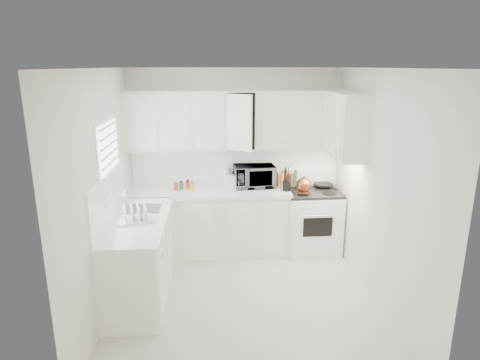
{
  "coord_description": "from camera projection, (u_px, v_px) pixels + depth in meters",
  "views": [
    {
      "loc": [
        -0.34,
        -4.27,
        2.62
      ],
      "look_at": [
        0.0,
        0.7,
        1.25
      ],
      "focal_mm": 31.14,
      "sensor_mm": 36.0,
      "label": 1
    }
  ],
  "objects": [
    {
      "name": "stove",
      "position": [
        312.0,
        213.0,
        5.98
      ],
      "size": [
        0.76,
        0.63,
        1.16
      ],
      "primitive_type": null,
      "rotation": [
        0.0,
        0.0,
        0.01
      ],
      "color": "white",
      "rests_on": "floor"
    },
    {
      "name": "floor",
      "position": [
        244.0,
        300.0,
        4.83
      ],
      "size": [
        3.2,
        3.2,
        0.0
      ],
      "primitive_type": "plane",
      "color": "silver",
      "rests_on": "ground"
    },
    {
      "name": "paper_towel",
      "position": [
        226.0,
        176.0,
        5.98
      ],
      "size": [
        0.12,
        0.12,
        0.27
      ],
      "primitive_type": "cylinder",
      "color": "white",
      "rests_on": "countertop_back"
    },
    {
      "name": "rice_cooker",
      "position": [
        233.0,
        179.0,
        5.89
      ],
      "size": [
        0.25,
        0.25,
        0.23
      ],
      "primitive_type": null,
      "rotation": [
        0.0,
        0.0,
        -0.08
      ],
      "color": "white",
      "rests_on": "countertop_back"
    },
    {
      "name": "spice_left_0",
      "position": [
        177.0,
        184.0,
        5.87
      ],
      "size": [
        0.06,
        0.06,
        0.13
      ],
      "primitive_type": "cylinder",
      "color": "brown",
      "rests_on": "countertop_back"
    },
    {
      "name": "spice_left_3",
      "position": [
        192.0,
        185.0,
        5.8
      ],
      "size": [
        0.06,
        0.06,
        0.13
      ],
      "primitive_type": "cylinder",
      "color": "gold",
      "rests_on": "countertop_back"
    },
    {
      "name": "countertop_back",
      "position": [
        209.0,
        192.0,
        5.8
      ],
      "size": [
        2.24,
        0.64,
        0.05
      ],
      "primitive_type": "cube",
      "color": "white",
      "rests_on": "lower_cabinets_back"
    },
    {
      "name": "sauce_right_1",
      "position": [
        281.0,
        180.0,
        5.94
      ],
      "size": [
        0.06,
        0.06,
        0.19
      ],
      "primitive_type": "cylinder",
      "color": "gold",
      "rests_on": "countertop_back"
    },
    {
      "name": "upper_cabinets_right",
      "position": [
        344.0,
        157.0,
        5.31
      ],
      "size": [
        0.33,
        0.9,
        0.8
      ],
      "primitive_type": null,
      "color": "white",
      "rests_on": "wall_right"
    },
    {
      "name": "utensil_crock",
      "position": [
        287.0,
        178.0,
        5.72
      ],
      "size": [
        0.12,
        0.12,
        0.36
      ],
      "primitive_type": null,
      "rotation": [
        0.0,
        0.0,
        -0.01
      ],
      "color": "black",
      "rests_on": "countertop_back"
    },
    {
      "name": "countertop_left",
      "position": [
        138.0,
        221.0,
        4.7
      ],
      "size": [
        0.64,
        1.62,
        0.05
      ],
      "primitive_type": "cube",
      "color": "white",
      "rests_on": "lower_cabinets_left"
    },
    {
      "name": "window_blinds",
      "position": [
        111.0,
        165.0,
        4.66
      ],
      "size": [
        0.06,
        0.96,
        1.06
      ],
      "primitive_type": null,
      "color": "white",
      "rests_on": "wall_left"
    },
    {
      "name": "sauce_right_2",
      "position": [
        284.0,
        179.0,
        6.0
      ],
      "size": [
        0.06,
        0.06,
        0.19
      ],
      "primitive_type": "cylinder",
      "color": "#4E2416",
      "rests_on": "countertop_back"
    },
    {
      "name": "lower_cabinets_back",
      "position": [
        210.0,
        223.0,
        5.94
      ],
      "size": [
        2.22,
        0.6,
        0.9
      ],
      "primitive_type": null,
      "color": "white",
      "rests_on": "floor"
    },
    {
      "name": "frying_pan",
      "position": [
        323.0,
        184.0,
        6.04
      ],
      "size": [
        0.43,
        0.55,
        0.04
      ],
      "primitive_type": null,
      "rotation": [
        0.0,
        0.0,
        0.36
      ],
      "color": "black",
      "rests_on": "stove"
    },
    {
      "name": "spice_left_1",
      "position": [
        181.0,
        185.0,
        5.79
      ],
      "size": [
        0.06,
        0.06,
        0.13
      ],
      "primitive_type": "cylinder",
      "color": "#257030",
      "rests_on": "countertop_back"
    },
    {
      "name": "tea_kettle",
      "position": [
        304.0,
        184.0,
        5.69
      ],
      "size": [
        0.29,
        0.26,
        0.24
      ],
      "primitive_type": null,
      "rotation": [
        0.0,
        0.0,
        0.14
      ],
      "color": "brown",
      "rests_on": "stove"
    },
    {
      "name": "ceiling",
      "position": [
        245.0,
        68.0,
        4.14
      ],
      "size": [
        3.2,
        3.2,
        0.0
      ],
      "primitive_type": "plane",
      "rotation": [
        3.14,
        0.0,
        0.0
      ],
      "color": "white",
      "rests_on": "ground"
    },
    {
      "name": "wall_left",
      "position": [
        103.0,
        196.0,
        4.39
      ],
      "size": [
        0.0,
        3.2,
        3.2
      ],
      "primitive_type": "plane",
      "rotation": [
        1.57,
        0.0,
        1.57
      ],
      "color": "white",
      "rests_on": "ground"
    },
    {
      "name": "microwave",
      "position": [
        254.0,
        174.0,
        5.91
      ],
      "size": [
        0.59,
        0.37,
        0.38
      ],
      "primitive_type": "imported",
      "rotation": [
        0.0,
        0.0,
        0.1
      ],
      "color": "gray",
      "rests_on": "countertop_back"
    },
    {
      "name": "sauce_right_5",
      "position": [
        296.0,
        180.0,
        5.96
      ],
      "size": [
        0.06,
        0.06,
        0.19
      ],
      "primitive_type": "cylinder",
      "color": "#257030",
      "rests_on": "countertop_back"
    },
    {
      "name": "sauce_right_3",
      "position": [
        289.0,
        180.0,
        5.95
      ],
      "size": [
        0.06,
        0.06,
        0.19
      ],
      "primitive_type": "cylinder",
      "color": "black",
      "rests_on": "countertop_back"
    },
    {
      "name": "lower_cabinets_left",
      "position": [
        140.0,
        260.0,
        4.82
      ],
      "size": [
        0.6,
        1.6,
        0.9
      ],
      "primitive_type": null,
      "color": "white",
      "rests_on": "floor"
    },
    {
      "name": "wall_back",
      "position": [
        236.0,
        160.0,
        6.02
      ],
      "size": [
        3.0,
        0.0,
        3.0
      ],
      "primitive_type": "plane",
      "rotation": [
        1.57,
        0.0,
        0.0
      ],
      "color": "white",
      "rests_on": "ground"
    },
    {
      "name": "sauce_right_4",
      "position": [
        292.0,
        179.0,
        6.01
      ],
      "size": [
        0.06,
        0.06,
        0.19
      ],
      "primitive_type": "cylinder",
      "color": "brown",
      "rests_on": "countertop_back"
    },
    {
      "name": "spice_left_2",
      "position": [
        187.0,
        183.0,
        5.88
      ],
      "size": [
        0.06,
        0.06,
        0.13
      ],
      "primitive_type": "cylinder",
      "color": "#BF3919",
      "rests_on": "countertop_back"
    },
    {
      "name": "dish_rack",
      "position": [
        134.0,
        213.0,
        4.6
      ],
      "size": [
        0.44,
        0.37,
        0.21
      ],
      "primitive_type": null,
      "rotation": [
        0.0,
        0.0,
        0.28
      ],
      "color": "white",
      "rests_on": "countertop_left"
    },
    {
      "name": "upper_cabinets_back",
      "position": [
        236.0,
        149.0,
        5.81
      ],
      "size": [
        3.0,
        0.33,
        0.8
      ],
      "primitive_type": null,
      "color": "white",
      "rests_on": "wall_back"
    },
    {
      "name": "wall_front",
      "position": [
        262.0,
        259.0,
        2.95
      ],
      "size": [
        3.0,
        0.0,
        3.0
      ],
      "primitive_type": "plane",
      "rotation": [
        -1.57,
        0.0,
        0.0
      ],
      "color": "white",
      "rests_on": "ground"
    },
    {
      "name": "sauce_right_0",
      "position": [
        276.0,
        179.0,
        6.0
      ],
      "size": [
        0.06,
        0.06,
        0.19
      ],
      "primitive_type": "cylinder",
      "color": "#BF3919",
      "rests_on": "countertop_back"
    },
    {
      "name": "backsplash_back",
      "position": [
        236.0,
        165.0,
        6.03
      ],
      "size": [
        2.98,
        0.02,
        0.55
      ],
      "primitive_type": "cube",
      "color": "white",
      "rests_on": "wall_back"
    },
    {
      "name": "sink",
      "position": [
        142.0,
        200.0,
        5.0
      ],
      "size": [
        0.42,
        0.38,
        0.3
      ],
      "primitive_type": null,
      "color": "gray",
      "rests_on": "countertop_left"
    },
    {
      "name": "backsplash_left",
      "position": [
        109.0,
        197.0,
        4.6
      ],
      "size": [
        0.02,
        1.6,
        0.55
      ],
      "primitive_type": "cube",
      "color": "white",
      "rests_on": "wall_left"
    },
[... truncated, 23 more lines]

